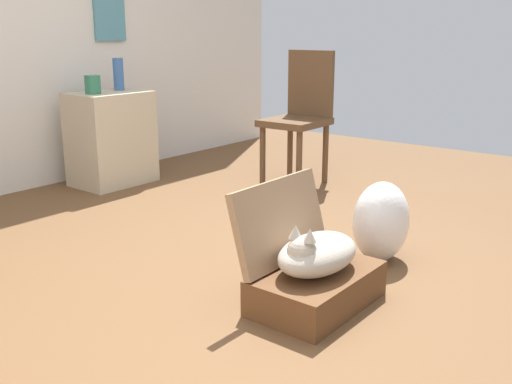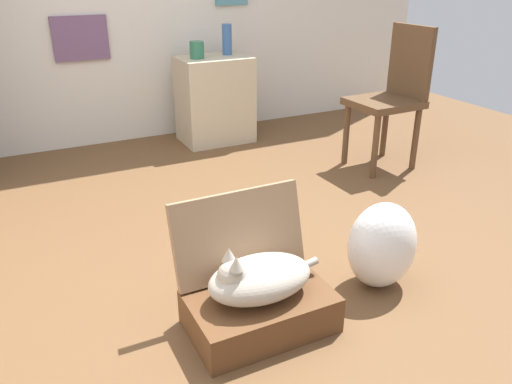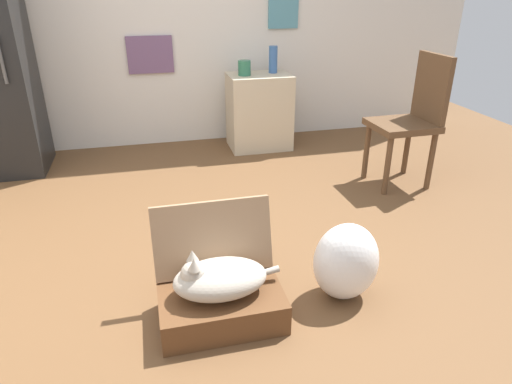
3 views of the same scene
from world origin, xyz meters
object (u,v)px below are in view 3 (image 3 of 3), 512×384
suitcase_base (221,306)px  vase_tall (244,68)px  cat (218,278)px  chair (412,117)px  vase_short (273,59)px  side_table (259,112)px  plastic_bag_white (346,262)px

suitcase_base → vase_tall: bearing=74.7°
cat → chair: bearing=36.3°
vase_short → cat: bearing=-111.3°
vase_short → suitcase_base: bearing=-111.1°
side_table → chair: bearing=-50.3°
vase_short → chair: (0.78, -1.15, -0.28)m
cat → vase_short: (0.94, 2.41, 0.58)m
side_table → chair: (0.92, -1.11, 0.19)m
vase_tall → chair: size_ratio=0.13×
cat → side_table: bearing=71.3°
cat → vase_short: 2.66m
chair → suitcase_base: bearing=-55.1°
cat → side_table: 2.50m
vase_tall → chair: 1.54m
plastic_bag_white → vase_tall: bearing=89.9°
side_table → vase_tall: 0.44m
cat → chair: (1.72, 1.26, 0.30)m
vase_tall → vase_short: 0.30m
suitcase_base → vase_short: (0.93, 2.42, 0.74)m
cat → vase_tall: vase_tall is taller
plastic_bag_white → side_table: (0.15, 2.34, 0.14)m
suitcase_base → vase_short: size_ratio=2.40×
cat → vase_tall: 2.50m
plastic_bag_white → chair: size_ratio=0.41×
side_table → vase_tall: (-0.14, -0.01, 0.42)m
suitcase_base → plastic_bag_white: plastic_bag_white is taller
side_table → vase_tall: size_ratio=5.27×
plastic_bag_white → chair: bearing=49.1°
cat → plastic_bag_white: plastic_bag_white is taller
suitcase_base → cat: bearing=178.0°
plastic_bag_white → vase_short: vase_short is taller
cat → suitcase_base: bearing=-2.0°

